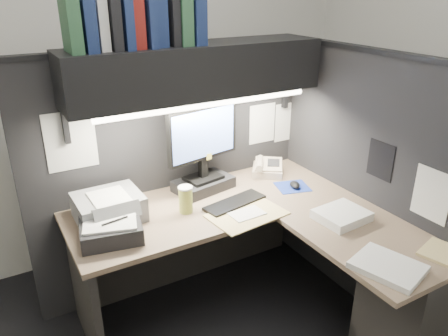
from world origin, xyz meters
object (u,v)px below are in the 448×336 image
(overhead_shelf, at_px, (197,70))
(notebook_stack, at_px, (111,231))
(monitor, at_px, (203,158))
(desk, at_px, (308,274))
(keyboard, at_px, (235,203))
(coffee_cup, at_px, (186,200))
(printer, at_px, (109,207))
(telephone, at_px, (267,168))

(overhead_shelf, distance_m, notebook_stack, 1.02)
(monitor, bearing_deg, desk, -80.97)
(keyboard, height_order, coffee_cup, coffee_cup)
(desk, bearing_deg, coffee_cup, 133.18)
(desk, bearing_deg, monitor, 109.94)
(printer, bearing_deg, overhead_shelf, 5.48)
(desk, bearing_deg, overhead_shelf, 111.79)
(coffee_cup, distance_m, notebook_stack, 0.47)
(telephone, xyz_separation_m, coffee_cup, (-0.73, -0.22, 0.03))
(monitor, relative_size, keyboard, 1.38)
(desk, height_order, printer, printer)
(overhead_shelf, xyz_separation_m, telephone, (0.53, -0.00, -0.73))
(desk, bearing_deg, printer, 143.22)
(telephone, distance_m, notebook_stack, 1.23)
(keyboard, bearing_deg, notebook_stack, 169.95)
(monitor, bearing_deg, printer, 175.35)
(monitor, distance_m, printer, 0.66)
(monitor, bearing_deg, coffee_cup, -147.54)
(keyboard, bearing_deg, desk, -77.04)
(telephone, xyz_separation_m, notebook_stack, (-1.19, -0.29, 0.00))
(desk, distance_m, notebook_stack, 1.12)
(desk, distance_m, coffee_cup, 0.82)
(overhead_shelf, bearing_deg, telephone, -0.11)
(printer, relative_size, notebook_stack, 1.17)
(keyboard, distance_m, coffee_cup, 0.31)
(overhead_shelf, xyz_separation_m, keyboard, (0.10, -0.28, -0.76))
(overhead_shelf, relative_size, telephone, 7.31)
(keyboard, relative_size, telephone, 1.89)
(printer, bearing_deg, desk, -38.04)
(desk, distance_m, keyboard, 0.59)
(telephone, bearing_deg, overhead_shelf, -143.72)
(notebook_stack, bearing_deg, overhead_shelf, 23.43)
(overhead_shelf, distance_m, monitor, 0.55)
(overhead_shelf, xyz_separation_m, coffee_cup, (-0.20, -0.22, -0.69))
(notebook_stack, bearing_deg, keyboard, 0.50)
(overhead_shelf, xyz_separation_m, printer, (-0.61, -0.07, -0.70))
(monitor, xyz_separation_m, notebook_stack, (-0.69, -0.29, -0.17))
(telephone, relative_size, coffee_cup, 1.41)
(printer, bearing_deg, keyboard, -17.75)
(coffee_cup, relative_size, printer, 0.42)
(monitor, relative_size, coffee_cup, 3.67)
(keyboard, height_order, notebook_stack, notebook_stack)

